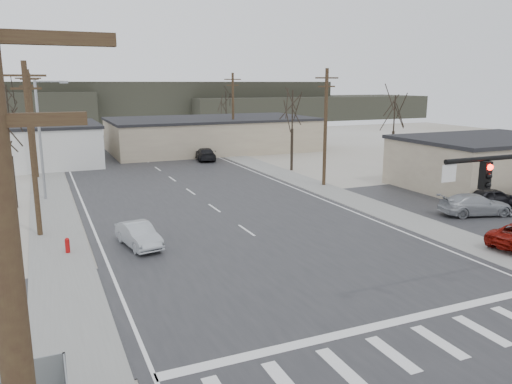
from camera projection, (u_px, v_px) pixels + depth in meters
ground at (313, 277)px, 23.13m from camera, size 140.00×140.00×0.00m
main_road at (210, 205)px, 36.55m from camera, size 18.00×110.00×0.05m
cross_road at (313, 276)px, 23.13m from camera, size 90.00×10.00×0.04m
parking_lot at (510, 206)px, 36.33m from camera, size 18.00×20.00×0.03m
sidewalk_left at (52, 204)px, 36.87m from camera, size 3.00×90.00×0.06m
sidewalk_right at (304, 182)px, 45.17m from camera, size 3.00×90.00×0.06m
fire_hydrant at (67, 245)px, 26.20m from camera, size 0.24×0.24×0.87m
building_right_far at (212, 134)px, 65.95m from camera, size 26.30×14.30×4.30m
building_lot at (486, 162)px, 42.80m from camera, size 14.30×10.30×4.30m
upole_left_b at (32, 147)px, 28.24m from camera, size 2.20×0.30×10.00m
upole_left_c at (32, 122)px, 46.14m from camera, size 2.20×0.30×10.00m
upole_left_d at (32, 111)px, 64.03m from camera, size 2.20×0.30×10.00m
upole_right_a at (325, 126)px, 42.62m from camera, size 2.20×0.30×10.00m
upole_right_b at (233, 112)px, 62.30m from camera, size 2.20×0.30×10.00m
streetlight_main at (42, 133)px, 37.49m from camera, size 2.40×0.25×9.00m
tree_left_near at (9, 135)px, 34.81m from camera, size 3.30×3.30×7.35m
tree_right_mid at (292, 112)px, 50.01m from camera, size 3.74×3.74×8.33m
tree_left_far at (8, 105)px, 57.46m from camera, size 3.96×3.96×8.82m
tree_right_far at (226, 105)px, 74.33m from camera, size 3.52×3.52×7.84m
tree_lot at (394, 115)px, 50.23m from camera, size 3.52×3.52×7.84m
hill_center at (159, 102)px, 113.93m from camera, size 80.00×18.00×9.00m
hill_right at (306, 108)px, 122.64m from camera, size 60.00×18.00×5.50m
sedan_crossing at (139, 235)px, 27.18m from camera, size 2.07×4.14×1.30m
car_far_a at (205, 154)px, 57.49m from camera, size 2.73×5.17×1.43m
car_far_b at (91, 148)px, 62.63m from camera, size 2.00×4.13×1.36m
car_parked_dark_a at (493, 198)px, 35.69m from camera, size 4.38×2.46×1.41m
car_parked_silver at (476, 205)px, 33.67m from camera, size 5.26×3.24×1.42m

